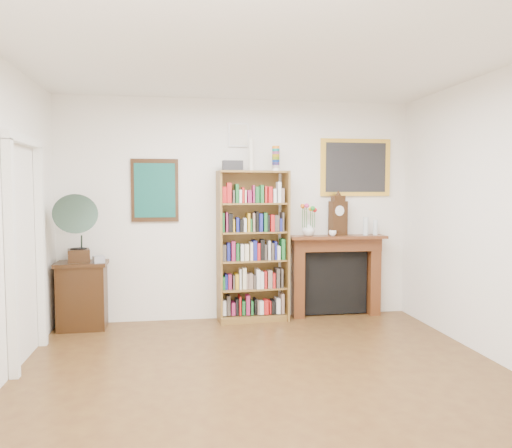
% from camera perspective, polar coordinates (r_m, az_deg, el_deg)
% --- Properties ---
extents(room, '(4.51, 5.01, 2.81)m').
position_cam_1_polar(room, '(3.93, 2.32, 0.11)').
color(room, '#4B2B16').
rests_on(room, ground).
extents(door_casing, '(0.08, 1.02, 2.17)m').
position_cam_1_polar(door_casing, '(5.26, -24.75, -0.77)').
color(door_casing, white).
rests_on(door_casing, left_wall).
extents(teal_poster, '(0.58, 0.04, 0.78)m').
position_cam_1_polar(teal_poster, '(6.33, -11.49, 3.79)').
color(teal_poster, black).
rests_on(teal_poster, back_wall).
extents(small_picture, '(0.26, 0.04, 0.30)m').
position_cam_1_polar(small_picture, '(6.40, -2.00, 10.14)').
color(small_picture, white).
rests_on(small_picture, back_wall).
extents(gilt_painting, '(0.95, 0.04, 0.75)m').
position_cam_1_polar(gilt_painting, '(6.74, 11.30, 6.35)').
color(gilt_painting, gold).
rests_on(gilt_painting, back_wall).
extents(bookshelf, '(0.90, 0.39, 2.18)m').
position_cam_1_polar(bookshelf, '(6.26, -0.37, -1.56)').
color(bookshelf, brown).
rests_on(bookshelf, floor).
extents(side_cabinet, '(0.60, 0.44, 0.80)m').
position_cam_1_polar(side_cabinet, '(6.34, -19.23, -7.71)').
color(side_cabinet, black).
rests_on(side_cabinet, floor).
extents(fireplace, '(1.27, 0.32, 1.07)m').
position_cam_1_polar(fireplace, '(6.65, 9.12, -5.07)').
color(fireplace, '#502812').
rests_on(fireplace, floor).
extents(gramophone, '(0.61, 0.70, 0.81)m').
position_cam_1_polar(gramophone, '(6.13, -19.93, -0.04)').
color(gramophone, black).
rests_on(gramophone, side_cabinet).
extents(cd_stack, '(0.16, 0.16, 0.08)m').
position_cam_1_polar(cd_stack, '(6.13, -17.54, -3.88)').
color(cd_stack, '#B7B9C4').
rests_on(cd_stack, side_cabinet).
extents(mantel_clock, '(0.25, 0.17, 0.52)m').
position_cam_1_polar(mantel_clock, '(6.55, 9.35, 0.88)').
color(mantel_clock, black).
rests_on(mantel_clock, fireplace).
extents(flower_vase, '(0.19, 0.19, 0.17)m').
position_cam_1_polar(flower_vase, '(6.43, 6.02, -0.61)').
color(flower_vase, silver).
rests_on(flower_vase, fireplace).
extents(teacup, '(0.11, 0.11, 0.07)m').
position_cam_1_polar(teacup, '(6.46, 8.75, -1.04)').
color(teacup, white).
rests_on(teacup, fireplace).
extents(bottle_left, '(0.07, 0.07, 0.24)m').
position_cam_1_polar(bottle_left, '(6.64, 12.43, -0.23)').
color(bottle_left, silver).
rests_on(bottle_left, fireplace).
extents(bottle_right, '(0.06, 0.06, 0.20)m').
position_cam_1_polar(bottle_right, '(6.71, 13.48, -0.38)').
color(bottle_right, silver).
rests_on(bottle_right, fireplace).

